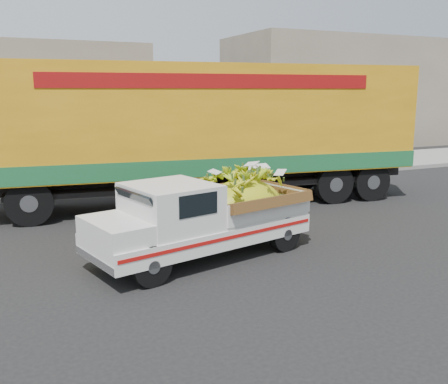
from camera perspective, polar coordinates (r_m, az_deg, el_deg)
name	(u,v)px	position (r m, az deg, el deg)	size (l,w,h in m)	color
ground	(265,241)	(10.60, 4.66, -5.64)	(100.00, 100.00, 0.00)	black
curb	(171,187)	(16.22, -6.10, 0.62)	(60.00, 0.25, 0.15)	gray
sidewalk	(153,177)	(18.19, -8.16, 1.74)	(60.00, 4.00, 0.14)	gray
building_right	(349,93)	(30.68, 14.15, 10.94)	(14.00, 6.00, 6.00)	gray
pickup_truck	(215,214)	(9.54, -0.99, -2.51)	(4.51, 2.52, 1.50)	black
semi_trailer	(204,128)	(13.73, -2.24, 7.34)	(12.03, 3.90, 3.80)	black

